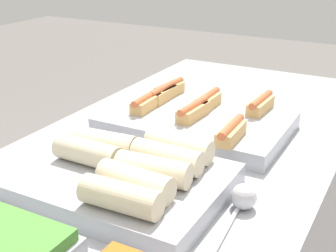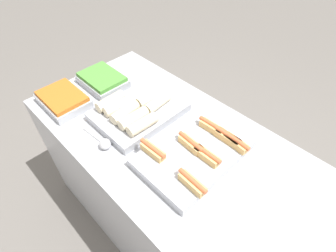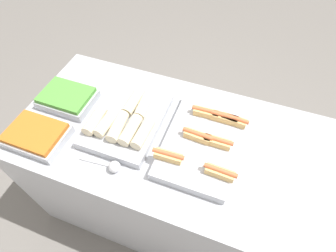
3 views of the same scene
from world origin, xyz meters
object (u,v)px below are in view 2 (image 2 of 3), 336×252
tray_side_front (63,100)px  serving_spoon_near (104,143)px  tray_wraps (137,111)px  tray_side_back (102,80)px  tray_hotdogs (196,152)px

tray_side_front → serving_spoon_near: 0.45m
tray_wraps → tray_side_back: size_ratio=1.62×
tray_hotdogs → tray_side_back: tray_hotdogs is taller
tray_side_front → serving_spoon_near: tray_side_front is taller
tray_wraps → tray_side_front: bearing=-147.8°
tray_wraps → tray_side_front: (-0.39, -0.24, -0.01)m
tray_hotdogs → tray_side_back: size_ratio=1.81×
tray_hotdogs → serving_spoon_near: (-0.36, -0.28, -0.01)m
serving_spoon_near → tray_wraps: bearing=102.0°
tray_side_front → serving_spoon_near: bearing=-2.6°
tray_hotdogs → serving_spoon_near: tray_hotdogs is taller
tray_side_back → serving_spoon_near: tray_side_back is taller
tray_wraps → serving_spoon_near: (0.06, -0.26, -0.02)m
tray_wraps → tray_side_front: tray_wraps is taller
tray_hotdogs → tray_wraps: tray_wraps is taller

